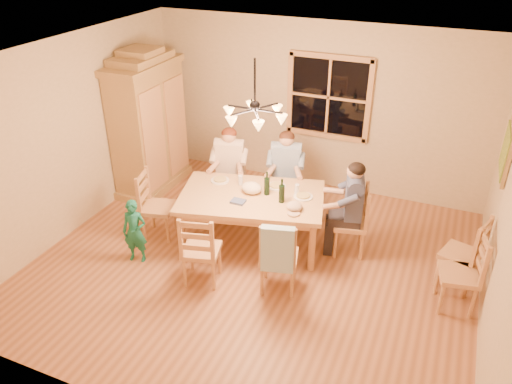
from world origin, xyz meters
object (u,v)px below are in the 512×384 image
at_px(adult_slate_man, 353,198).
at_px(chair_spare_back, 458,265).
at_px(chair_near_right, 279,267).
at_px(dining_table, 252,202).
at_px(wine_bottle_a, 267,183).
at_px(chair_end_left, 159,217).
at_px(adult_plaid_man, 286,163).
at_px(chandelier, 255,114).
at_px(child, 135,231).
at_px(armoire, 149,127).
at_px(chair_end_right, 349,232).
at_px(wine_bottle_b, 282,191).
at_px(chair_near_left, 202,260).
at_px(chair_far_right, 285,195).
at_px(chair_spare_front, 456,285).
at_px(adult_woman, 230,159).
at_px(chair_far_left, 231,191).

xyz_separation_m(adult_slate_man, chair_spare_back, (1.40, -0.18, -0.54)).
bearing_deg(chair_near_right, chair_spare_back, 10.07).
xyz_separation_m(dining_table, wine_bottle_a, (0.18, 0.11, 0.26)).
height_order(chair_end_left, adult_plaid_man, adult_plaid_man).
bearing_deg(chair_end_left, chandelier, 72.25).
bearing_deg(child, chair_near_right, -8.29).
height_order(chair_near_right, adult_slate_man, adult_slate_man).
relative_size(armoire, chair_end_right, 2.32).
height_order(wine_bottle_a, wine_bottle_b, same).
bearing_deg(chair_near_left, chair_near_right, -0.00).
distance_m(chair_near_left, adult_slate_man, 2.08).
bearing_deg(chair_near_left, dining_table, 62.10).
xyz_separation_m(chair_far_right, chair_spare_front, (2.54, -1.23, 0.00)).
distance_m(adult_plaid_man, wine_bottle_b, 1.01).
xyz_separation_m(adult_plaid_man, chair_spare_back, (2.54, -0.81, -0.54)).
height_order(chair_far_right, adult_plaid_man, adult_plaid_man).
relative_size(adult_woman, wine_bottle_a, 2.65).
relative_size(dining_table, adult_plaid_man, 2.44).
xyz_separation_m(chair_far_left, adult_slate_man, (1.96, -0.43, 0.54)).
xyz_separation_m(chandelier, chair_near_left, (-0.47, -0.57, -1.77)).
bearing_deg(dining_table, chandelier, -61.39).
height_order(child, chair_spare_front, chair_spare_front).
bearing_deg(child, wine_bottle_a, 22.67).
xyz_separation_m(chair_far_right, chair_end_right, (1.14, -0.64, 0.00)).
bearing_deg(chair_end_left, chair_far_right, 117.98).
bearing_deg(chair_end_left, adult_slate_man, 90.00).
height_order(chandelier, child, chandelier).
distance_m(chair_near_right, chair_spare_back, 2.19).
distance_m(chair_end_right, adult_plaid_man, 1.41).
bearing_deg(adult_woman, child, 57.57).
xyz_separation_m(dining_table, wine_bottle_b, (0.43, -0.01, 0.26)).
height_order(chair_near_right, chair_end_left, same).
xyz_separation_m(child, chair_spare_front, (3.92, 0.68, -0.14)).
distance_m(chair_end_left, chair_spare_front, 3.96).
height_order(chair_near_left, adult_woman, adult_woman).
bearing_deg(adult_plaid_man, chair_near_right, 93.37).
relative_size(chair_near_right, adult_woman, 1.13).
bearing_deg(armoire, chandelier, -29.20).
relative_size(chair_end_right, wine_bottle_a, 3.00).
relative_size(chair_end_left, chair_end_right, 1.00).
bearing_deg(adult_woman, chair_far_left, -77.66).
relative_size(adult_woman, child, 0.99).
xyz_separation_m(adult_woman, child, (-0.56, -1.70, -0.40)).
relative_size(armoire, wine_bottle_b, 6.97).
xyz_separation_m(chair_near_left, chair_end_left, (-1.04, 0.66, 0.00)).
distance_m(dining_table, adult_slate_man, 1.33).
bearing_deg(adult_plaid_man, wine_bottle_a, 78.34).
bearing_deg(chair_spare_front, dining_table, 72.78).
relative_size(chair_near_left, child, 1.12).
height_order(chair_end_right, chair_spare_front, same).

